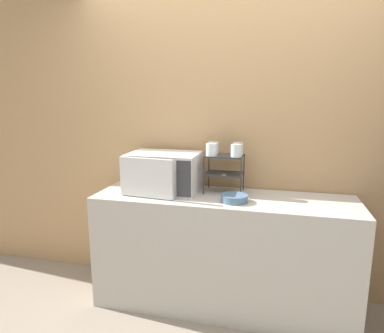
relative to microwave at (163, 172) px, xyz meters
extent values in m
plane|color=gray|center=(0.49, -0.33, -1.05)|extent=(12.00, 12.00, 0.00)
cube|color=tan|center=(0.49, 0.29, 0.25)|extent=(8.00, 0.06, 2.60)
cube|color=#B7B2A8|center=(0.49, -0.04, -0.60)|extent=(1.96, 0.58, 0.89)
cube|color=silver|center=(0.00, 0.02, 0.00)|extent=(0.55, 0.38, 0.31)
cube|color=#B7B2A8|center=(-0.06, -0.17, 0.00)|extent=(0.39, 0.01, 0.26)
cube|color=#333338|center=(0.22, -0.18, 0.00)|extent=(0.11, 0.01, 0.27)
cube|color=silver|center=(-0.06, -0.21, 0.00)|extent=(0.43, 0.07, 0.29)
cylinder|color=#333333|center=(0.33, -0.01, 0.00)|extent=(0.01, 0.01, 0.30)
cylinder|color=#333333|center=(0.62, -0.01, 0.00)|extent=(0.01, 0.01, 0.30)
cylinder|color=#333333|center=(0.33, 0.19, 0.00)|extent=(0.01, 0.01, 0.30)
cylinder|color=#333333|center=(0.62, 0.19, 0.00)|extent=(0.01, 0.01, 0.30)
cube|color=#333333|center=(0.47, 0.09, 0.00)|extent=(0.29, 0.20, 0.01)
cube|color=#333333|center=(0.47, 0.09, 0.14)|extent=(0.29, 0.20, 0.01)
cylinder|color=silver|center=(0.38, 0.04, 0.19)|extent=(0.08, 0.08, 0.09)
cylinder|color=silver|center=(0.57, 0.14, 0.19)|extent=(0.08, 0.08, 0.09)
cylinder|color=silver|center=(0.57, 0.03, 0.19)|extent=(0.08, 0.08, 0.09)
cylinder|color=silver|center=(0.38, 0.13, 0.19)|extent=(0.08, 0.08, 0.09)
cylinder|color=slate|center=(0.59, -0.15, -0.15)|extent=(0.11, 0.11, 0.01)
cylinder|color=slate|center=(0.59, -0.15, -0.13)|extent=(0.19, 0.19, 0.05)
camera|label=1|loc=(0.87, -2.51, 0.58)|focal=32.00mm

